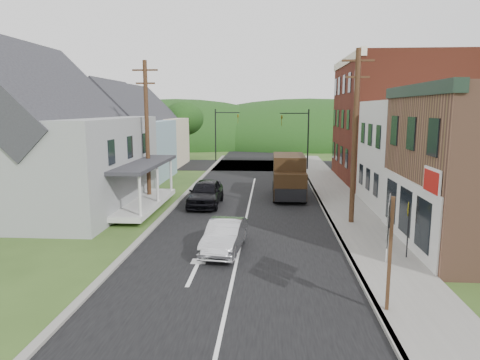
% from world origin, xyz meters
% --- Properties ---
extents(ground, '(120.00, 120.00, 0.00)m').
position_xyz_m(ground, '(0.00, 0.00, 0.00)').
color(ground, '#2D4719').
rests_on(ground, ground).
extents(road, '(9.00, 90.00, 0.02)m').
position_xyz_m(road, '(0.00, 10.00, 0.00)').
color(road, black).
rests_on(road, ground).
extents(cross_road, '(60.00, 9.00, 0.02)m').
position_xyz_m(cross_road, '(0.00, 27.00, 0.00)').
color(cross_road, black).
rests_on(cross_road, ground).
extents(sidewalk_right, '(2.80, 55.00, 0.15)m').
position_xyz_m(sidewalk_right, '(5.90, 8.00, 0.07)').
color(sidewalk_right, slate).
rests_on(sidewalk_right, ground).
extents(curb_right, '(0.20, 55.00, 0.15)m').
position_xyz_m(curb_right, '(4.55, 8.00, 0.07)').
color(curb_right, slate).
rests_on(curb_right, ground).
extents(curb_left, '(0.30, 55.00, 0.12)m').
position_xyz_m(curb_left, '(-4.65, 8.00, 0.06)').
color(curb_left, slate).
rests_on(curb_left, ground).
extents(storefront_white, '(8.00, 7.00, 6.50)m').
position_xyz_m(storefront_white, '(11.30, 7.50, 3.25)').
color(storefront_white, silver).
rests_on(storefront_white, ground).
extents(storefront_red, '(8.00, 12.00, 10.00)m').
position_xyz_m(storefront_red, '(11.30, 17.00, 5.00)').
color(storefront_red, maroon).
rests_on(storefront_red, ground).
extents(house_gray, '(10.20, 12.24, 8.35)m').
position_xyz_m(house_gray, '(-12.00, 6.00, 4.23)').
color(house_gray, gray).
rests_on(house_gray, ground).
extents(house_blue, '(7.14, 8.16, 7.28)m').
position_xyz_m(house_blue, '(-11.00, 17.00, 3.69)').
color(house_blue, '#809FAE').
rests_on(house_blue, ground).
extents(house_cream, '(7.14, 8.16, 7.28)m').
position_xyz_m(house_cream, '(-11.50, 26.00, 3.69)').
color(house_cream, beige).
rests_on(house_cream, ground).
extents(utility_pole_right, '(1.60, 0.26, 9.00)m').
position_xyz_m(utility_pole_right, '(5.60, 3.50, 4.66)').
color(utility_pole_right, '#472D19').
rests_on(utility_pole_right, ground).
extents(utility_pole_left, '(1.60, 0.26, 9.00)m').
position_xyz_m(utility_pole_left, '(-6.50, 8.00, 4.66)').
color(utility_pole_left, '#472D19').
rests_on(utility_pole_left, ground).
extents(traffic_signal_right, '(2.87, 0.20, 6.00)m').
position_xyz_m(traffic_signal_right, '(4.30, 23.50, 3.76)').
color(traffic_signal_right, black).
rests_on(traffic_signal_right, ground).
extents(traffic_signal_left, '(2.87, 0.20, 6.00)m').
position_xyz_m(traffic_signal_left, '(-4.30, 30.50, 3.76)').
color(traffic_signal_left, black).
rests_on(traffic_signal_left, ground).
extents(tree_left_b, '(4.80, 4.80, 6.94)m').
position_xyz_m(tree_left_b, '(-17.00, 12.00, 4.88)').
color(tree_left_b, '#382616').
rests_on(tree_left_b, ground).
extents(tree_left_c, '(5.80, 5.80, 8.41)m').
position_xyz_m(tree_left_c, '(-19.00, 20.00, 5.94)').
color(tree_left_c, '#382616').
rests_on(tree_left_c, ground).
extents(tree_left_d, '(4.80, 4.80, 6.94)m').
position_xyz_m(tree_left_d, '(-9.00, 32.00, 4.88)').
color(tree_left_d, '#382616').
rests_on(tree_left_d, ground).
extents(forested_ridge, '(90.00, 30.00, 16.00)m').
position_xyz_m(forested_ridge, '(0.00, 55.00, 0.00)').
color(forested_ridge, black).
rests_on(forested_ridge, ground).
extents(silver_sedan, '(1.80, 4.13, 1.32)m').
position_xyz_m(silver_sedan, '(-0.60, -1.21, 0.66)').
color(silver_sedan, silver).
rests_on(silver_sedan, ground).
extents(dark_sedan, '(1.96, 4.76, 1.61)m').
position_xyz_m(dark_sedan, '(-2.72, 7.42, 0.81)').
color(dark_sedan, black).
rests_on(dark_sedan, ground).
extents(delivery_van, '(2.16, 5.20, 2.90)m').
position_xyz_m(delivery_van, '(2.60, 10.27, 1.47)').
color(delivery_van, black).
rests_on(delivery_van, ground).
extents(route_sign_cluster, '(0.62, 1.89, 3.42)m').
position_xyz_m(route_sign_cluster, '(4.75, -6.53, 2.37)').
color(route_sign_cluster, '#472D19').
rests_on(route_sign_cluster, sidewalk_right).
extents(warning_sign, '(0.26, 0.59, 2.31)m').
position_xyz_m(warning_sign, '(6.78, -1.88, 1.62)').
color(warning_sign, black).
rests_on(warning_sign, sidewalk_right).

